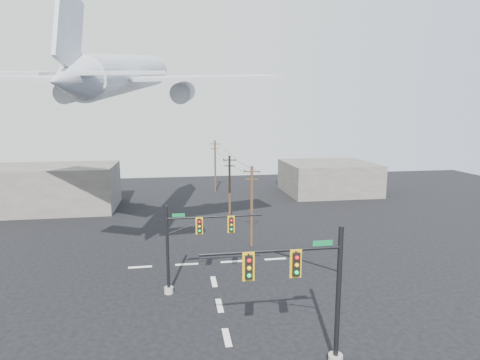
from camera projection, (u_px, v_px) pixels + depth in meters
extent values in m
plane|color=black|center=(227.00, 337.00, 23.82)|extent=(120.00, 120.00, 0.00)
cube|color=silver|center=(227.00, 337.00, 23.81)|extent=(0.40, 2.00, 0.01)
cube|color=silver|center=(219.00, 306.00, 27.71)|extent=(0.40, 2.00, 0.01)
cube|color=silver|center=(214.00, 282.00, 31.60)|extent=(0.40, 2.00, 0.01)
cube|color=silver|center=(140.00, 267.00, 34.54)|extent=(2.00, 0.40, 0.01)
cube|color=silver|center=(187.00, 264.00, 35.17)|extent=(2.00, 0.40, 0.01)
cube|color=silver|center=(232.00, 261.00, 35.80)|extent=(2.00, 0.40, 0.01)
cube|color=silver|center=(275.00, 259.00, 36.43)|extent=(2.00, 0.40, 0.01)
cylinder|color=gray|center=(335.00, 359.00, 21.27)|extent=(0.76, 0.76, 0.54)
cylinder|color=black|center=(338.00, 297.00, 20.67)|extent=(0.26, 0.26, 7.61)
cylinder|color=black|center=(272.00, 251.00, 19.64)|extent=(7.13, 0.17, 0.17)
cylinder|color=black|center=(306.00, 261.00, 20.03)|extent=(3.79, 0.09, 0.09)
cube|color=black|center=(296.00, 264.00, 19.79)|extent=(0.37, 0.33, 1.20)
cube|color=#D0970C|center=(296.00, 264.00, 19.81)|extent=(0.60, 0.04, 1.47)
sphere|color=red|center=(297.00, 258.00, 19.54)|extent=(0.22, 0.22, 0.22)
sphere|color=#FFAA0D|center=(297.00, 265.00, 19.61)|extent=(0.22, 0.22, 0.22)
sphere|color=#0CCA4D|center=(297.00, 273.00, 19.67)|extent=(0.22, 0.22, 0.22)
cube|color=black|center=(248.00, 267.00, 19.41)|extent=(0.37, 0.33, 1.20)
cube|color=#D0970C|center=(248.00, 267.00, 19.43)|extent=(0.60, 0.04, 1.47)
sphere|color=red|center=(249.00, 261.00, 19.17)|extent=(0.22, 0.22, 0.22)
sphere|color=#FFAA0D|center=(249.00, 268.00, 19.23)|extent=(0.22, 0.22, 0.22)
sphere|color=#0CCA4D|center=(249.00, 276.00, 19.30)|extent=(0.22, 0.22, 0.22)
cube|color=#0D5F2F|center=(323.00, 243.00, 19.94)|extent=(1.03, 0.04, 0.28)
cylinder|color=gray|center=(169.00, 290.00, 29.57)|extent=(0.66, 0.66, 0.47)
cylinder|color=black|center=(168.00, 250.00, 29.04)|extent=(0.23, 0.23, 6.64)
cylinder|color=black|center=(215.00, 217.00, 29.19)|extent=(6.97, 0.15, 0.15)
cylinder|color=black|center=(191.00, 225.00, 29.01)|extent=(3.67, 0.08, 0.08)
cube|color=black|center=(199.00, 226.00, 28.97)|extent=(0.32, 0.28, 1.04)
cube|color=#D0970C|center=(199.00, 226.00, 28.99)|extent=(0.52, 0.04, 1.28)
sphere|color=red|center=(199.00, 222.00, 28.76)|extent=(0.19, 0.19, 0.19)
sphere|color=#FFAA0D|center=(199.00, 226.00, 28.81)|extent=(0.19, 0.19, 0.19)
sphere|color=#0CCA4D|center=(200.00, 231.00, 28.87)|extent=(0.19, 0.19, 0.19)
cube|color=black|center=(231.00, 224.00, 29.34)|extent=(0.32, 0.28, 1.04)
cube|color=#D0970C|center=(231.00, 224.00, 29.36)|extent=(0.52, 0.04, 1.28)
sphere|color=red|center=(231.00, 221.00, 29.12)|extent=(0.19, 0.19, 0.19)
sphere|color=#FFAA0D|center=(231.00, 225.00, 29.18)|extent=(0.19, 0.19, 0.19)
sphere|color=#0CCA4D|center=(231.00, 229.00, 29.24)|extent=(0.19, 0.19, 0.19)
cube|color=#0D5F2F|center=(178.00, 215.00, 28.68)|extent=(0.90, 0.04, 0.25)
cylinder|color=#4E3221|center=(252.00, 207.00, 39.30)|extent=(0.27, 0.27, 8.03)
cube|color=#4E3221|center=(252.00, 172.00, 38.71)|extent=(1.56, 0.58, 0.11)
cube|color=#4E3221|center=(252.00, 179.00, 38.83)|extent=(1.22, 0.47, 0.11)
cylinder|color=black|center=(245.00, 171.00, 38.79)|extent=(0.09, 0.09, 0.11)
cylinder|color=black|center=(252.00, 171.00, 38.69)|extent=(0.09, 0.09, 0.11)
cylinder|color=black|center=(259.00, 171.00, 38.59)|extent=(0.09, 0.09, 0.11)
cylinder|color=#4E3221|center=(230.00, 188.00, 49.18)|extent=(0.27, 0.27, 7.94)
cube|color=#4E3221|center=(229.00, 160.00, 48.60)|extent=(1.59, 0.43, 0.11)
cube|color=#4E3221|center=(230.00, 166.00, 48.72)|extent=(1.24, 0.36, 0.11)
cylinder|color=black|center=(224.00, 159.00, 48.61)|extent=(0.09, 0.09, 0.11)
cylinder|color=black|center=(229.00, 159.00, 48.58)|extent=(0.09, 0.09, 0.11)
cylinder|color=black|center=(235.00, 159.00, 48.55)|extent=(0.09, 0.09, 0.11)
cylinder|color=#4E3221|center=(215.00, 166.00, 66.06)|extent=(0.29, 0.29, 8.54)
cube|color=#4E3221|center=(215.00, 144.00, 65.43)|extent=(1.72, 0.53, 0.12)
cube|color=#4E3221|center=(215.00, 149.00, 65.57)|extent=(1.35, 0.44, 0.12)
cylinder|color=black|center=(210.00, 143.00, 65.48)|extent=(0.10, 0.10, 0.12)
cylinder|color=black|center=(215.00, 143.00, 65.42)|extent=(0.10, 0.10, 0.12)
cylinder|color=black|center=(220.00, 143.00, 65.36)|extent=(0.10, 0.10, 0.12)
cylinder|color=black|center=(233.00, 166.00, 43.55)|extent=(0.82, 10.28, 0.03)
cylinder|color=black|center=(216.00, 151.00, 56.91)|extent=(0.13, 17.41, 0.03)
cylinder|color=black|center=(246.00, 166.00, 43.77)|extent=(0.82, 10.28, 0.03)
cylinder|color=black|center=(226.00, 151.00, 57.14)|extent=(0.06, 17.41, 0.03)
cylinder|color=#B8BCC5|center=(127.00, 73.00, 35.79)|extent=(6.82, 20.78, 5.65)
cone|color=#B8BCC5|center=(157.00, 70.00, 47.66)|extent=(4.04, 5.36, 3.74)
cone|color=#B8BCC5|center=(67.00, 80.00, 23.92)|extent=(3.71, 5.26, 3.42)
cube|color=#B8BCC5|center=(40.00, 78.00, 34.66)|extent=(13.30, 11.25, 0.80)
cube|color=#B8BCC5|center=(206.00, 77.00, 34.40)|extent=(13.81, 7.71, 0.80)
cylinder|color=#B8BCC5|center=(71.00, 92.00, 35.80)|extent=(2.39, 3.68, 2.19)
cylinder|color=#B8BCC5|center=(183.00, 92.00, 35.62)|extent=(2.39, 3.68, 2.19)
cube|color=#B8BCC5|center=(69.00, 28.00, 24.13)|extent=(1.07, 4.59, 5.78)
cube|color=#B8BCC5|center=(18.00, 73.00, 24.40)|extent=(5.50, 4.15, 0.45)
cube|color=#B8BCC5|center=(123.00, 73.00, 24.28)|extent=(5.20, 2.63, 0.45)
cube|color=slate|center=(47.00, 188.00, 54.19)|extent=(18.00, 10.00, 6.00)
cube|color=slate|center=(328.00, 178.00, 65.77)|extent=(14.00, 12.00, 5.00)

